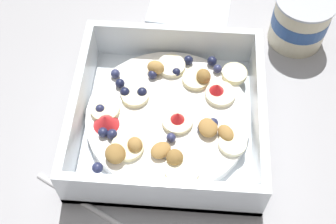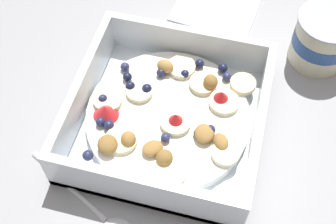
{
  "view_description": "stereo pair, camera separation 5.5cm",
  "coord_description": "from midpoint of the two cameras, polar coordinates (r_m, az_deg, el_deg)",
  "views": [
    {
      "loc": [
        0.28,
        0.01,
        0.49
      ],
      "look_at": [
        -0.02,
        -0.01,
        0.03
      ],
      "focal_mm": 48.68,
      "sensor_mm": 36.0,
      "label": 1
    },
    {
      "loc": [
        0.27,
        0.06,
        0.49
      ],
      "look_at": [
        -0.02,
        -0.01,
        0.03
      ],
      "focal_mm": 48.68,
      "sensor_mm": 36.0,
      "label": 2
    }
  ],
  "objects": [
    {
      "name": "yogurt_cup",
      "position": [
        0.65,
        13.94,
        11.0
      ],
      "size": [
        0.08,
        0.08,
        0.07
      ],
      "color": "beige",
      "rests_on": "ground"
    },
    {
      "name": "ground_plane",
      "position": [
        0.56,
        -1.7,
        -3.64
      ],
      "size": [
        2.4,
        2.4,
        0.0
      ],
      "primitive_type": "plane",
      "color": "#9E9EA3"
    },
    {
      "name": "fruit_bowl",
      "position": [
        0.56,
        -2.79,
        -0.81
      ],
      "size": [
        0.23,
        0.23,
        0.06
      ],
      "color": "white",
      "rests_on": "ground"
    }
  ]
}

